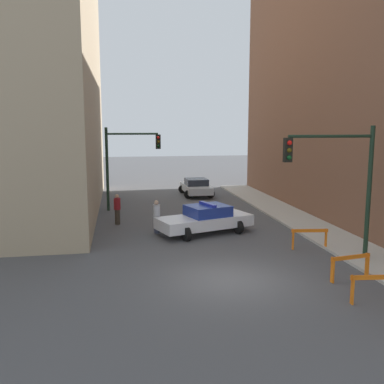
# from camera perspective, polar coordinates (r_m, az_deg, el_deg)

# --- Properties ---
(ground_plane) EXTENTS (120.00, 120.00, 0.00)m
(ground_plane) POSITION_cam_1_polar(r_m,az_deg,el_deg) (15.29, 4.95, -11.53)
(ground_plane) COLOR #4C4C4F
(traffic_light_near) EXTENTS (3.64, 0.35, 5.20)m
(traffic_light_near) POSITION_cam_1_polar(r_m,az_deg,el_deg) (17.33, 19.40, 2.43)
(traffic_light_near) COLOR black
(traffic_light_near) RESTS_ON sidewalk_right
(traffic_light_far) EXTENTS (3.44, 0.35, 5.20)m
(traffic_light_far) POSITION_cam_1_polar(r_m,az_deg,el_deg) (27.08, -8.96, 4.70)
(traffic_light_far) COLOR black
(traffic_light_far) RESTS_ON ground_plane
(police_car) EXTENTS (5.04, 3.25, 1.52)m
(police_car) POSITION_cam_1_polar(r_m,az_deg,el_deg) (21.26, 1.78, -3.62)
(police_car) COLOR white
(police_car) RESTS_ON ground_plane
(parked_car_near) EXTENTS (2.32, 4.33, 1.31)m
(parked_car_near) POSITION_cam_1_polar(r_m,az_deg,el_deg) (32.66, 0.53, 0.71)
(parked_car_near) COLOR silver
(parked_car_near) RESTS_ON ground_plane
(pedestrian_crossing) EXTENTS (0.49, 0.49, 1.66)m
(pedestrian_crossing) POSITION_cam_1_polar(r_m,az_deg,el_deg) (21.34, -4.75, -3.22)
(pedestrian_crossing) COLOR #474C66
(pedestrian_crossing) RESTS_ON ground_plane
(pedestrian_corner) EXTENTS (0.51, 0.51, 1.66)m
(pedestrian_corner) POSITION_cam_1_polar(r_m,az_deg,el_deg) (23.47, -9.93, -2.21)
(pedestrian_corner) COLOR #382D23
(pedestrian_corner) RESTS_ON ground_plane
(barrier_mid) EXTENTS (1.60, 0.32, 0.90)m
(barrier_mid) POSITION_cam_1_polar(r_m,az_deg,el_deg) (14.22, 23.34, -11.21)
(barrier_mid) COLOR orange
(barrier_mid) RESTS_ON ground_plane
(barrier_back) EXTENTS (1.59, 0.39, 0.90)m
(barrier_back) POSITION_cam_1_polar(r_m,az_deg,el_deg) (15.92, 20.36, -8.89)
(barrier_back) COLOR orange
(barrier_back) RESTS_ON ground_plane
(barrier_corner) EXTENTS (1.59, 0.34, 0.90)m
(barrier_corner) POSITION_cam_1_polar(r_m,az_deg,el_deg) (19.24, 15.41, -5.61)
(barrier_corner) COLOR orange
(barrier_corner) RESTS_ON ground_plane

